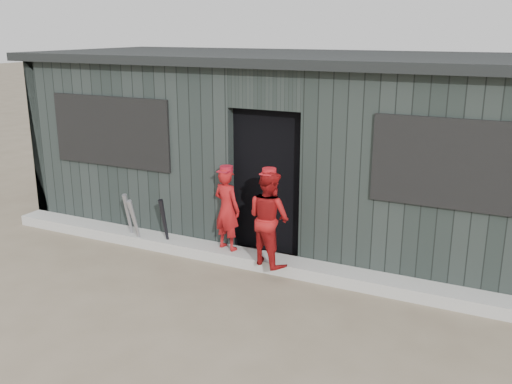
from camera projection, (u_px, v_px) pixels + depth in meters
The scene contains 9 objects.
ground at pixel (179, 329), 5.83m from camera, with size 80.00×80.00×0.00m, color #6B5D4A.
curb at pixel (257, 260), 7.38m from camera, with size 8.00×0.36×0.15m, color #A6A6A1.
bat_left at pixel (135, 224), 7.86m from camera, with size 0.07×0.07×0.76m, color #98979F.
bat_mid at pixel (129, 218), 8.02m from camera, with size 0.07×0.07×0.79m, color gray.
bat_right at pixel (165, 225), 7.80m from camera, with size 0.07×0.07×0.76m, color black.
player_red_left at pixel (227, 209), 7.42m from camera, with size 0.40×0.26×1.10m, color #A21316.
player_red_right at pixel (269, 218), 6.93m from camera, with size 0.58×0.45×1.19m, color maroon.
player_grey_back at pixel (297, 213), 7.72m from camera, with size 0.54×0.35×1.10m, color #AEAEAE.
dugout at pixel (306, 145), 8.50m from camera, with size 8.30×3.30×2.62m.
Camera 1 is at (2.99, -4.34, 2.96)m, focal length 40.00 mm.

